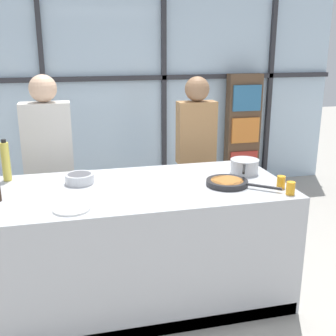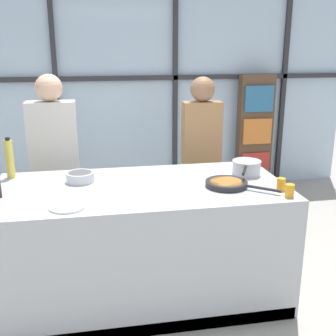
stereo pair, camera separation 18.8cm
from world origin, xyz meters
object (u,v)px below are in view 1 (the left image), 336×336
Objects in this scene: spectator_center_left at (196,148)px; mixing_bowl at (80,178)px; saucepan at (244,166)px; frying_pan at (228,183)px; juice_glass_near at (291,188)px; juice_glass_far at (281,182)px; white_plate at (72,209)px; spectator_far_left at (49,157)px; oil_bottle at (6,161)px.

spectator_center_left is 1.34m from mixing_bowl.
mixing_bowl is (-1.33, 0.06, -0.02)m from saucepan.
spectator_center_left is 7.65× the size of mixing_bowl.
frying_pan is 0.35m from saucepan.
mixing_bowl is (-1.15, -0.69, -0.00)m from spectator_center_left.
juice_glass_far is (0.00, 0.14, 0.00)m from juice_glass_near.
juice_glass_far is (0.30, -1.16, 0.00)m from spectator_center_left.
white_plate is 1.53m from juice_glass_near.
juice_glass_near is (0.36, -0.29, 0.02)m from frying_pan.
saucepan reaches higher than frying_pan.
spectator_far_left is at bearing 98.16° from white_plate.
spectator_center_left is 1.01m from frying_pan.
mixing_bowl is at bearing 163.93° from frying_pan.
spectator_center_left is 1.20m from juice_glass_far.
juice_glass_near reaches higher than frying_pan.
spectator_center_left is at bearing 104.48° from juice_glass_far.
frying_pan is at bearing 86.58° from spectator_center_left.
mixing_bowl is at bearing 30.98° from spectator_center_left.
frying_pan reaches higher than white_plate.
mixing_bowl is (-1.09, 0.31, 0.02)m from frying_pan.
mixing_bowl is at bearing -20.80° from oil_bottle.
spectator_far_left is 0.73m from mixing_bowl.
spectator_center_left reaches higher than saucepan.
frying_pan is 5.18× the size of juice_glass_near.
spectator_far_left is at bearing 142.62° from juice_glass_near.
spectator_center_left is 0.78m from saucepan.
spectator_center_left is at bearing 102.97° from juice_glass_near.
oil_bottle is at bearing 159.20° from mixing_bowl.
spectator_far_left is at bearing 0.00° from spectator_center_left.
juice_glass_near is at bearing -77.94° from saucepan.
juice_glass_near is at bearing -39.18° from frying_pan.
oil_bottle is 2.16m from juice_glass_near.
spectator_center_left is at bearing 30.98° from mixing_bowl.
spectator_far_left is 1.24m from white_plate.
mixing_bowl is at bearing 82.15° from white_plate.
spectator_far_left reaches higher than saucepan.
spectator_far_left is 2.14m from juice_glass_near.
oil_bottle is (-1.70, -0.48, 0.11)m from spectator_center_left.
spectator_center_left reaches higher than juice_glass_far.
juice_glass_far is at bearing -18.66° from oil_bottle.
spectator_center_left is 17.96× the size of juice_glass_far.
juice_glass_near is at bearing 102.97° from spectator_center_left.
saucepan is at bearing 102.06° from juice_glass_near.
frying_pan is 1.47× the size of oil_bottle.
white_plate is 2.63× the size of juice_glass_far.
saucepan is 0.42m from juice_glass_far.
juice_glass_far reaches higher than mixing_bowl.
white_plate is (-1.22, -1.22, -0.04)m from spectator_center_left.
oil_bottle reaches higher than saucepan.
white_plate is at bearing -97.85° from mixing_bowl.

